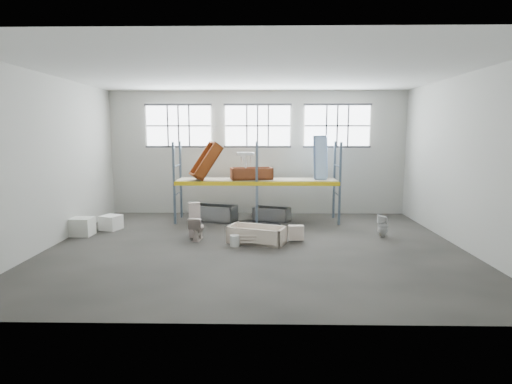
{
  "coord_description": "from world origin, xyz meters",
  "views": [
    {
      "loc": [
        0.25,
        -11.77,
        3.33
      ],
      "look_at": [
        0.0,
        1.5,
        1.4
      ],
      "focal_mm": 28.73,
      "sensor_mm": 36.0,
      "label": 1
    }
  ],
  "objects_px": {
    "bathtub_beige": "(257,235)",
    "bucket": "(235,241)",
    "cistern_tall": "(195,220)",
    "steel_tub_right": "(272,214)",
    "carton_near": "(82,227)",
    "toilet_white": "(383,226)",
    "blue_tub_upright": "(321,158)",
    "rust_tub_flat": "(252,173)",
    "toilet_beige": "(197,228)",
    "steel_tub_left": "(214,213)"
  },
  "relations": [
    {
      "from": "bathtub_beige",
      "to": "rust_tub_flat",
      "type": "relative_size",
      "value": 1.13
    },
    {
      "from": "steel_tub_left",
      "to": "rust_tub_flat",
      "type": "relative_size",
      "value": 1.09
    },
    {
      "from": "toilet_white",
      "to": "carton_near",
      "type": "relative_size",
      "value": 1.06
    },
    {
      "from": "rust_tub_flat",
      "to": "steel_tub_left",
      "type": "bearing_deg",
      "value": 178.77
    },
    {
      "from": "cistern_tall",
      "to": "toilet_white",
      "type": "distance_m",
      "value": 6.05
    },
    {
      "from": "cistern_tall",
      "to": "steel_tub_right",
      "type": "xyz_separation_m",
      "value": [
        2.52,
        2.6,
        -0.31
      ]
    },
    {
      "from": "cistern_tall",
      "to": "steel_tub_left",
      "type": "distance_m",
      "value": 2.47
    },
    {
      "from": "carton_near",
      "to": "toilet_beige",
      "type": "bearing_deg",
      "value": -7.18
    },
    {
      "from": "steel_tub_left",
      "to": "rust_tub_flat",
      "type": "xyz_separation_m",
      "value": [
        1.43,
        -0.03,
        1.51
      ]
    },
    {
      "from": "toilet_white",
      "to": "blue_tub_upright",
      "type": "distance_m",
      "value": 3.67
    },
    {
      "from": "cistern_tall",
      "to": "rust_tub_flat",
      "type": "distance_m",
      "value": 3.23
    },
    {
      "from": "rust_tub_flat",
      "to": "toilet_white",
      "type": "bearing_deg",
      "value": -27.52
    },
    {
      "from": "bathtub_beige",
      "to": "rust_tub_flat",
      "type": "distance_m",
      "value": 3.42
    },
    {
      "from": "steel_tub_right",
      "to": "blue_tub_upright",
      "type": "xyz_separation_m",
      "value": [
        1.84,
        0.12,
        2.15
      ]
    },
    {
      "from": "bucket",
      "to": "cistern_tall",
      "type": "bearing_deg",
      "value": 142.57
    },
    {
      "from": "toilet_beige",
      "to": "carton_near",
      "type": "bearing_deg",
      "value": -0.27
    },
    {
      "from": "toilet_white",
      "to": "blue_tub_upright",
      "type": "height_order",
      "value": "blue_tub_upright"
    },
    {
      "from": "bathtub_beige",
      "to": "bucket",
      "type": "relative_size",
      "value": 5.15
    },
    {
      "from": "cistern_tall",
      "to": "blue_tub_upright",
      "type": "distance_m",
      "value": 5.45
    },
    {
      "from": "bathtub_beige",
      "to": "carton_near",
      "type": "bearing_deg",
      "value": -168.84
    },
    {
      "from": "toilet_white",
      "to": "steel_tub_left",
      "type": "bearing_deg",
      "value": -104.16
    },
    {
      "from": "cistern_tall",
      "to": "steel_tub_right",
      "type": "height_order",
      "value": "cistern_tall"
    },
    {
      "from": "bathtub_beige",
      "to": "steel_tub_left",
      "type": "height_order",
      "value": "steel_tub_left"
    },
    {
      "from": "toilet_white",
      "to": "blue_tub_upright",
      "type": "xyz_separation_m",
      "value": [
        -1.69,
        2.55,
        2.04
      ]
    },
    {
      "from": "cistern_tall",
      "to": "steel_tub_right",
      "type": "distance_m",
      "value": 3.63
    },
    {
      "from": "rust_tub_flat",
      "to": "blue_tub_upright",
      "type": "xyz_separation_m",
      "value": [
        2.6,
        0.31,
        0.57
      ]
    },
    {
      "from": "toilet_beige",
      "to": "blue_tub_upright",
      "type": "height_order",
      "value": "blue_tub_upright"
    },
    {
      "from": "rust_tub_flat",
      "to": "bucket",
      "type": "height_order",
      "value": "rust_tub_flat"
    },
    {
      "from": "cistern_tall",
      "to": "steel_tub_left",
      "type": "height_order",
      "value": "cistern_tall"
    },
    {
      "from": "steel_tub_right",
      "to": "cistern_tall",
      "type": "bearing_deg",
      "value": -134.1
    },
    {
      "from": "toilet_beige",
      "to": "bucket",
      "type": "relative_size",
      "value": 2.23
    },
    {
      "from": "bathtub_beige",
      "to": "bucket",
      "type": "height_order",
      "value": "bathtub_beige"
    },
    {
      "from": "toilet_white",
      "to": "rust_tub_flat",
      "type": "height_order",
      "value": "rust_tub_flat"
    },
    {
      "from": "toilet_beige",
      "to": "cistern_tall",
      "type": "xyz_separation_m",
      "value": [
        -0.13,
        0.32,
        0.19
      ]
    },
    {
      "from": "cistern_tall",
      "to": "bathtub_beige",
      "type": "bearing_deg",
      "value": -29.39
    },
    {
      "from": "steel_tub_left",
      "to": "bathtub_beige",
      "type": "bearing_deg",
      "value": -61.41
    },
    {
      "from": "toilet_white",
      "to": "cistern_tall",
      "type": "bearing_deg",
      "value": -80.95
    },
    {
      "from": "steel_tub_left",
      "to": "rust_tub_flat",
      "type": "distance_m",
      "value": 2.08
    },
    {
      "from": "cistern_tall",
      "to": "steel_tub_right",
      "type": "bearing_deg",
      "value": 34.03
    },
    {
      "from": "bathtub_beige",
      "to": "bucket",
      "type": "bearing_deg",
      "value": -128.73
    },
    {
      "from": "rust_tub_flat",
      "to": "carton_near",
      "type": "bearing_deg",
      "value": -157.72
    },
    {
      "from": "cistern_tall",
      "to": "toilet_white",
      "type": "bearing_deg",
      "value": -10.29
    },
    {
      "from": "cistern_tall",
      "to": "bucket",
      "type": "relative_size",
      "value": 3.38
    },
    {
      "from": "cistern_tall",
      "to": "bucket",
      "type": "height_order",
      "value": "cistern_tall"
    },
    {
      "from": "bucket",
      "to": "carton_near",
      "type": "height_order",
      "value": "carton_near"
    },
    {
      "from": "steel_tub_left",
      "to": "toilet_beige",
      "type": "bearing_deg",
      "value": -94.11
    },
    {
      "from": "blue_tub_upright",
      "to": "bathtub_beige",
      "type": "bearing_deg",
      "value": -125.2
    },
    {
      "from": "steel_tub_right",
      "to": "rust_tub_flat",
      "type": "bearing_deg",
      "value": -165.79
    },
    {
      "from": "toilet_beige",
      "to": "carton_near",
      "type": "relative_size",
      "value": 1.09
    },
    {
      "from": "bathtub_beige",
      "to": "carton_near",
      "type": "xyz_separation_m",
      "value": [
        -5.72,
        0.79,
        0.04
      ]
    }
  ]
}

